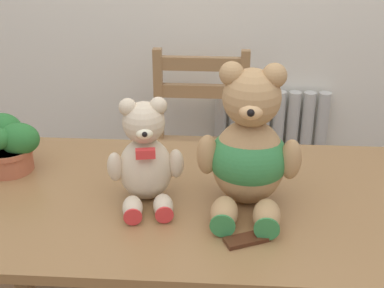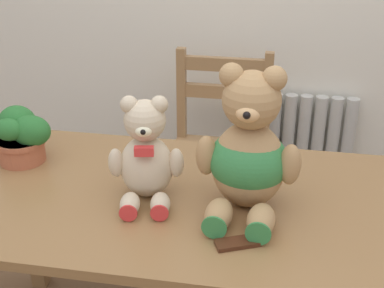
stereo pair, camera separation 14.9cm
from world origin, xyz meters
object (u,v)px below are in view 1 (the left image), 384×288
object	(u,v)px
teddy_bear_right	(249,151)
potted_plant	(8,144)
teddy_bear_left	(145,158)
wooden_chair_behind	(199,155)
chocolate_bar	(247,239)

from	to	relation	value
teddy_bear_right	potted_plant	bearing A→B (deg)	-7.96
teddy_bear_left	teddy_bear_right	distance (m)	0.29
teddy_bear_left	teddy_bear_right	size ratio (longest dim) A/B	0.75
wooden_chair_behind	chocolate_bar	size ratio (longest dim) A/B	7.67
potted_plant	chocolate_bar	size ratio (longest dim) A/B	1.68
wooden_chair_behind	potted_plant	bearing A→B (deg)	47.37
wooden_chair_behind	teddy_bear_right	distance (m)	0.90
teddy_bear_left	teddy_bear_right	bearing A→B (deg)	169.99
potted_plant	teddy_bear_left	bearing A→B (deg)	-18.34
wooden_chair_behind	teddy_bear_right	xyz separation A→B (m)	(0.18, -0.78, 0.42)
wooden_chair_behind	potted_plant	xyz separation A→B (m)	(-0.58, -0.63, 0.34)
teddy_bear_left	teddy_bear_right	world-z (taller)	teddy_bear_right
teddy_bear_right	potted_plant	world-z (taller)	teddy_bear_right
wooden_chair_behind	teddy_bear_left	xyz separation A→B (m)	(-0.11, -0.78, 0.39)
teddy_bear_right	potted_plant	size ratio (longest dim) A/B	2.14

